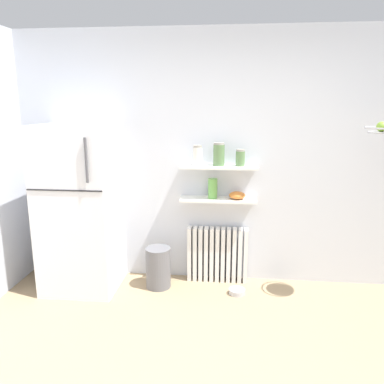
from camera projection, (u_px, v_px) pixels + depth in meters
The scene contains 13 objects.
ground_plane at pixel (222, 370), 2.73m from camera, with size 7.04×7.04×0.00m, color #9E8460.
back_wall at pixel (228, 160), 3.93m from camera, with size 7.04×0.10×2.60m, color silver.
refrigerator at pixel (80, 208), 3.81m from camera, with size 0.73×0.70×1.67m.
radiator at pixel (217, 255), 4.04m from camera, with size 0.64×0.12×0.59m.
wall_shelf_lower at pixel (218, 200), 3.87m from camera, with size 0.78×0.22×0.03m, color white.
wall_shelf_upper at pixel (219, 167), 3.80m from camera, with size 0.78×0.22×0.03m, color white.
storage_jar_0 at pixel (198, 155), 3.79m from camera, with size 0.09×0.09×0.20m.
storage_jar_1 at pixel (219, 154), 3.77m from camera, with size 0.11×0.11×0.23m.
storage_jar_2 at pixel (240, 158), 3.75m from camera, with size 0.09×0.09×0.17m.
vase at pixel (213, 188), 3.85m from camera, with size 0.09×0.09×0.21m, color #66A84C.
shelf_bowl at pixel (237, 195), 3.84m from camera, with size 0.17×0.17×0.08m, color orange.
trash_bin at pixel (158, 268), 3.92m from camera, with size 0.25×0.25×0.43m, color slate.
pet_food_bowl at pixel (237, 291), 3.81m from camera, with size 0.16×0.16×0.05m, color #B7B7BC.
Camera 1 is at (0.03, -1.87, 1.87)m, focal length 35.48 mm.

